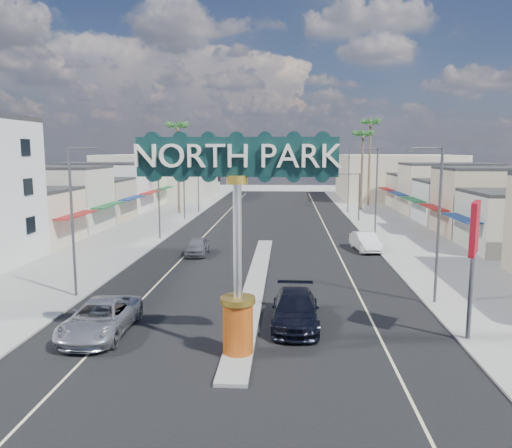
# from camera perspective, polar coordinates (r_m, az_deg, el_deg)

# --- Properties ---
(ground) EXTENTS (160.00, 160.00, 0.00)m
(ground) POSITION_cam_1_polar(r_m,az_deg,el_deg) (49.20, 1.14, -1.87)
(ground) COLOR gray
(ground) RESTS_ON ground
(road) EXTENTS (20.00, 120.00, 0.01)m
(road) POSITION_cam_1_polar(r_m,az_deg,el_deg) (49.20, 1.14, -1.87)
(road) COLOR black
(road) RESTS_ON ground
(median_island) EXTENTS (1.30, 30.00, 0.16)m
(median_island) POSITION_cam_1_polar(r_m,az_deg,el_deg) (33.58, -0.04, -6.60)
(median_island) COLOR gray
(median_island) RESTS_ON ground
(sidewalk_left) EXTENTS (8.00, 120.00, 0.12)m
(sidewalk_left) POSITION_cam_1_polar(r_m,az_deg,el_deg) (51.70, -14.56, -1.58)
(sidewalk_left) COLOR gray
(sidewalk_left) RESTS_ON ground
(sidewalk_right) EXTENTS (8.00, 120.00, 0.12)m
(sidewalk_right) POSITION_cam_1_polar(r_m,az_deg,el_deg) (50.58, 17.20, -1.90)
(sidewalk_right) COLOR gray
(sidewalk_right) RESTS_ON ground
(storefront_row_left) EXTENTS (12.00, 42.00, 6.00)m
(storefront_row_left) POSITION_cam_1_polar(r_m,az_deg,el_deg) (66.92, -19.37, 2.97)
(storefront_row_left) COLOR beige
(storefront_row_left) RESTS_ON ground
(storefront_row_right) EXTENTS (12.00, 42.00, 6.00)m
(storefront_row_right) POSITION_cam_1_polar(r_m,az_deg,el_deg) (65.43, 23.20, 2.66)
(storefront_row_right) COLOR #B7B29E
(storefront_row_right) RESTS_ON ground
(backdrop_far_left) EXTENTS (20.00, 20.00, 8.00)m
(backdrop_far_left) POSITION_cam_1_polar(r_m,az_deg,el_deg) (96.54, -10.90, 5.41)
(backdrop_far_left) COLOR #B7B29E
(backdrop_far_left) RESTS_ON ground
(backdrop_far_right) EXTENTS (20.00, 20.00, 8.00)m
(backdrop_far_right) POSITION_cam_1_polar(r_m,az_deg,el_deg) (95.59, 15.69, 5.22)
(backdrop_far_right) COLOR beige
(backdrop_far_right) RESTS_ON ground
(gateway_sign) EXTENTS (8.20, 1.50, 9.15)m
(gateway_sign) POSITION_cam_1_polar(r_m,az_deg,el_deg) (20.65, -2.16, 0.48)
(gateway_sign) COLOR #B7330E
(gateway_sign) RESTS_ON median_island
(traffic_signal_left) EXTENTS (5.09, 0.45, 6.00)m
(traffic_signal_left) POSITION_cam_1_polar(r_m,az_deg,el_deg) (63.53, -6.63, 4.28)
(traffic_signal_left) COLOR #47474C
(traffic_signal_left) RESTS_ON ground
(traffic_signal_right) EXTENTS (5.09, 0.45, 6.00)m
(traffic_signal_right) POSITION_cam_1_polar(r_m,az_deg,el_deg) (62.93, 10.11, 4.17)
(traffic_signal_right) COLOR #47474C
(traffic_signal_right) RESTS_ON ground
(streetlight_l_near) EXTENTS (2.03, 0.22, 9.00)m
(streetlight_l_near) POSITION_cam_1_polar(r_m,az_deg,el_deg) (31.22, -20.03, 1.08)
(streetlight_l_near) COLOR #47474C
(streetlight_l_near) RESTS_ON ground
(streetlight_l_mid) EXTENTS (2.03, 0.22, 9.00)m
(streetlight_l_mid) POSITION_cam_1_polar(r_m,az_deg,el_deg) (50.09, -10.88, 4.00)
(streetlight_l_mid) COLOR #47474C
(streetlight_l_mid) RESTS_ON ground
(streetlight_l_far) EXTENTS (2.03, 0.22, 9.00)m
(streetlight_l_far) POSITION_cam_1_polar(r_m,az_deg,el_deg) (71.56, -6.50, 5.37)
(streetlight_l_far) COLOR #47474C
(streetlight_l_far) RESTS_ON ground
(streetlight_r_near) EXTENTS (2.03, 0.22, 9.00)m
(streetlight_r_near) POSITION_cam_1_polar(r_m,az_deg,el_deg) (29.81, 19.88, 0.76)
(streetlight_r_near) COLOR #47474C
(streetlight_r_near) RESTS_ON ground
(streetlight_r_mid) EXTENTS (2.03, 0.22, 9.00)m
(streetlight_r_mid) POSITION_cam_1_polar(r_m,az_deg,el_deg) (49.23, 13.41, 3.85)
(streetlight_r_mid) COLOR #47474C
(streetlight_r_mid) RESTS_ON ground
(streetlight_r_far) EXTENTS (2.03, 0.22, 9.00)m
(streetlight_r_far) POSITION_cam_1_polar(r_m,az_deg,el_deg) (70.96, 10.41, 5.26)
(streetlight_r_far) COLOR #47474C
(streetlight_r_far) RESTS_ON ground
(palm_left_far) EXTENTS (2.60, 2.60, 13.10)m
(palm_left_far) POSITION_cam_1_polar(r_m,az_deg,el_deg) (70.06, -8.98, 10.52)
(palm_left_far) COLOR brown
(palm_left_far) RESTS_ON ground
(palm_right_mid) EXTENTS (2.60, 2.60, 12.10)m
(palm_right_mid) POSITION_cam_1_polar(r_m,az_deg,el_deg) (75.19, 12.13, 9.61)
(palm_right_mid) COLOR brown
(palm_right_mid) RESTS_ON ground
(palm_right_far) EXTENTS (2.60, 2.60, 14.10)m
(palm_right_far) POSITION_cam_1_polar(r_m,az_deg,el_deg) (81.49, 12.96, 10.73)
(palm_right_far) COLOR brown
(palm_right_far) RESTS_ON ground
(suv_left) EXTENTS (2.72, 5.88, 1.63)m
(suv_left) POSITION_cam_1_polar(r_m,az_deg,el_deg) (25.43, -17.35, -10.22)
(suv_left) COLOR #B2B3B8
(suv_left) RESTS_ON ground
(suv_right) EXTENTS (2.39, 5.74, 1.66)m
(suv_right) POSITION_cam_1_polar(r_m,az_deg,el_deg) (25.56, 4.51, -9.72)
(suv_right) COLOR black
(suv_right) RESTS_ON ground
(car_parked_left) EXTENTS (1.80, 4.33, 1.47)m
(car_parked_left) POSITION_cam_1_polar(r_m,az_deg,el_deg) (42.53, -6.72, -2.56)
(car_parked_left) COLOR slate
(car_parked_left) RESTS_ON ground
(car_parked_right) EXTENTS (2.36, 5.09, 1.62)m
(car_parked_right) POSITION_cam_1_polar(r_m,az_deg,el_deg) (45.11, 12.39, -1.97)
(car_parked_right) COLOR white
(car_parked_right) RESTS_ON ground
(bank_pylon_sign) EXTENTS (1.06, 1.92, 6.39)m
(bank_pylon_sign) POSITION_cam_1_polar(r_m,az_deg,el_deg) (24.55, 23.66, -1.26)
(bank_pylon_sign) COLOR #47474C
(bank_pylon_sign) RESTS_ON sidewalk_right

